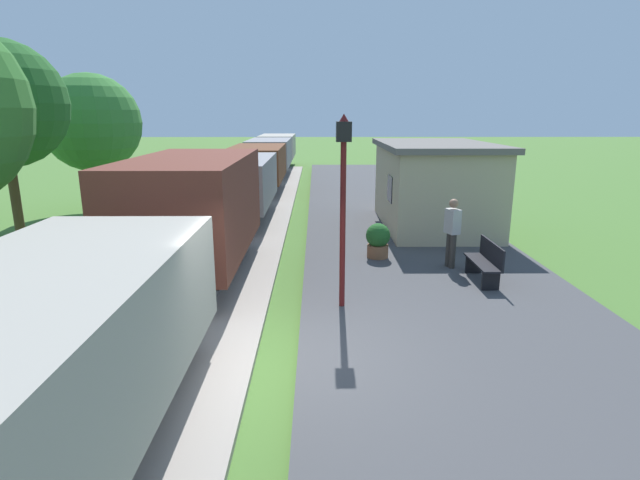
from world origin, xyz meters
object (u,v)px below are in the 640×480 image
(freight_train, at_px, (247,175))
(bench_near_hut, at_px, (486,261))
(person_waiting, at_px, (452,230))
(tree_trackside_far, at_px, (1,104))
(station_hut, at_px, (433,185))
(lamp_post_near, at_px, (343,177))
(potted_planter, at_px, (378,240))
(bench_down_platform, at_px, (406,191))
(tree_field_left, at_px, (92,123))

(freight_train, relative_size, bench_near_hut, 26.13)
(bench_near_hut, bearing_deg, person_waiting, 115.37)
(person_waiting, bearing_deg, tree_trackside_far, -33.42)
(station_hut, relative_size, lamp_post_near, 1.57)
(potted_planter, height_order, tree_trackside_far, tree_trackside_far)
(lamp_post_near, bearing_deg, tree_trackside_far, 149.30)
(lamp_post_near, xyz_separation_m, tree_trackside_far, (-9.60, 5.70, 1.41))
(freight_train, xyz_separation_m, person_waiting, (6.21, -9.19, -0.27))
(potted_planter, bearing_deg, lamp_post_near, -108.14)
(potted_planter, bearing_deg, bench_down_platform, 75.36)
(freight_train, relative_size, bench_down_platform, 26.13)
(freight_train, bearing_deg, bench_near_hut, -56.77)
(lamp_post_near, distance_m, tree_field_left, 14.69)
(freight_train, height_order, bench_near_hut, freight_train)
(bench_down_platform, relative_size, potted_planter, 1.64)
(bench_near_hut, distance_m, tree_field_left, 16.32)
(bench_down_platform, bearing_deg, person_waiting, -93.13)
(potted_planter, distance_m, tree_field_left, 13.45)
(lamp_post_near, xyz_separation_m, tree_field_left, (-9.47, 11.20, 0.77))
(bench_near_hut, height_order, tree_field_left, tree_field_left)
(tree_trackside_far, xyz_separation_m, tree_field_left, (0.13, 5.50, -0.63))
(bench_down_platform, height_order, tree_trackside_far, tree_trackside_far)
(freight_train, distance_m, potted_planter, 9.49)
(tree_trackside_far, bearing_deg, bench_near_hut, -18.17)
(freight_train, distance_m, bench_near_hut, 12.29)
(person_waiting, bearing_deg, freight_train, -75.02)
(bench_down_platform, bearing_deg, tree_trackside_far, -154.61)
(bench_near_hut, distance_m, person_waiting, 1.27)
(station_hut, relative_size, potted_planter, 6.33)
(freight_train, height_order, tree_trackside_far, tree_trackside_far)
(potted_planter, height_order, tree_field_left, tree_field_left)
(tree_field_left, bearing_deg, tree_trackside_far, -91.37)
(bench_down_platform, height_order, tree_field_left, tree_field_left)
(person_waiting, xyz_separation_m, potted_planter, (-1.69, 0.88, -0.46))
(station_hut, height_order, bench_down_platform, station_hut)
(lamp_post_near, relative_size, tree_field_left, 0.67)
(tree_trackside_far, bearing_deg, tree_field_left, 88.63)
(station_hut, distance_m, lamp_post_near, 8.04)
(bench_down_platform, xyz_separation_m, potted_planter, (-2.20, -8.42, 0.00))
(station_hut, relative_size, bench_near_hut, 3.87)
(freight_train, bearing_deg, lamp_post_near, -73.80)
(station_hut, distance_m, bench_down_platform, 4.72)
(bench_down_platform, xyz_separation_m, tree_field_left, (-12.79, -0.63, 2.85))
(person_waiting, distance_m, lamp_post_near, 4.11)
(lamp_post_near, relative_size, tree_trackside_far, 0.61)
(station_hut, bearing_deg, person_waiting, -97.16)
(freight_train, bearing_deg, tree_trackside_far, -135.83)
(potted_planter, bearing_deg, person_waiting, -27.43)
(bench_down_platform, distance_m, lamp_post_near, 12.46)
(bench_near_hut, distance_m, bench_down_platform, 10.37)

